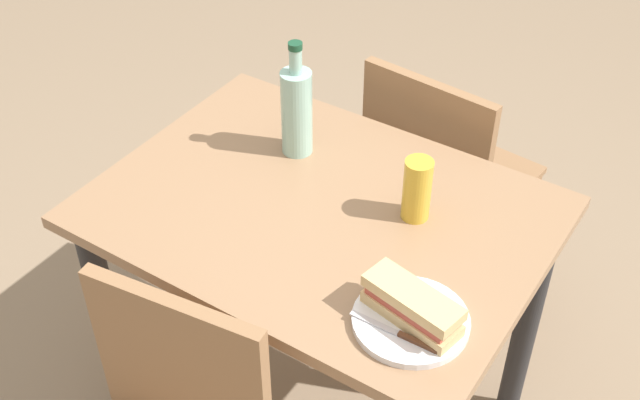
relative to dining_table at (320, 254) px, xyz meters
The scene contains 7 objects.
dining_table is the anchor object (origin of this frame).
chair_near 0.57m from the dining_table, 94.10° to the right, with size 0.43×0.43×0.85m.
plate_near 0.41m from the dining_table, 149.72° to the left, with size 0.22×0.22×0.01m, color white.
baguette_sandwich_near 0.42m from the dining_table, 149.72° to the left, with size 0.20×0.11×0.07m.
knife_near 0.44m from the dining_table, 143.86° to the left, with size 0.18×0.01×0.01m.
water_bottle 0.33m from the dining_table, 42.62° to the right, with size 0.07×0.07×0.29m.
beer_glass 0.30m from the dining_table, 154.95° to the right, with size 0.06×0.06×0.15m, color gold.
Camera 1 is at (-0.74, 1.14, 1.91)m, focal length 45.86 mm.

